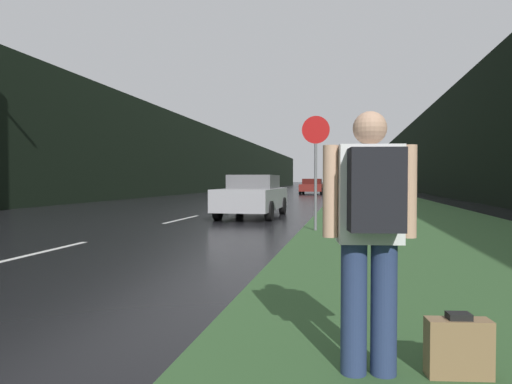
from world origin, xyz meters
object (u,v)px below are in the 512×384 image
car_passing_far (312,186)px  car_oncoming (249,187)px  hitchhiker_with_backpack (370,226)px  car_passing_near (253,196)px  stop_sign (316,161)px  suitcase (458,349)px

car_passing_far → car_oncoming: size_ratio=0.93×
hitchhiker_with_backpack → car_passing_near: bearing=96.8°
stop_sign → car_passing_far: (-2.40, 30.00, -1.03)m
car_passing_far → hitchhiker_with_backpack: bearing=94.9°
car_passing_near → stop_sign: bearing=120.9°
hitchhiker_with_backpack → suitcase: hitchhiker_with_backpack is taller
car_passing_near → car_oncoming: car_oncoming is taller
suitcase → car_passing_far: car_passing_far is taller
hitchhiker_with_backpack → car_passing_near: size_ratio=0.36×
hitchhiker_with_backpack → car_oncoming: hitchhiker_with_backpack is taller
car_passing_far → car_passing_near: bearing=90.0°
hitchhiker_with_backpack → car_passing_near: hitchhiker_with_backpack is taller
stop_sign → car_oncoming: size_ratio=0.59×
car_passing_near → car_oncoming: size_ratio=0.98×
car_passing_near → car_oncoming: 18.28m
car_passing_near → car_passing_far: (0.00, 26.00, -0.02)m
car_passing_far → suitcase: bearing=95.8°
stop_sign → hitchhiker_with_backpack: 8.39m
car_passing_near → car_passing_far: size_ratio=1.06×
suitcase → car_passing_far: 38.40m
stop_sign → car_passing_near: stop_sign is taller
car_passing_far → car_oncoming: car_oncoming is taller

